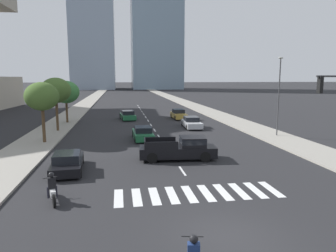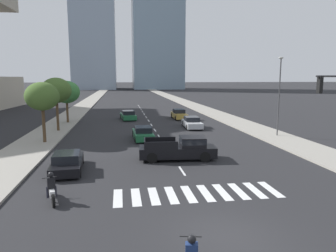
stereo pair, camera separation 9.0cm
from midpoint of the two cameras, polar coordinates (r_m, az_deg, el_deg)
name	(u,v)px [view 1 (the left image)]	position (r m, az deg, el deg)	size (l,w,h in m)	color
ground_plane	(228,237)	(12.63, 10.63, -19.33)	(800.00, 800.00, 0.00)	#232326
sidewalk_east	(233,121)	(43.67, 11.80, 0.93)	(4.00, 260.00, 0.15)	gray
sidewalk_west	(59,125)	(41.59, -19.36, 0.23)	(4.00, 260.00, 0.15)	gray
crosswalk_near	(198,193)	(16.58, 5.30, -12.14)	(8.55, 2.41, 0.01)	silver
lane_divider_center	(148,121)	(43.58, -3.71, 0.99)	(0.14, 50.00, 0.01)	silver
motorcycle_trailing	(52,190)	(16.33, -20.55, -10.85)	(0.92, 2.10, 1.49)	black
pickup_truck	(181,149)	(22.84, 2.33, -4.13)	(5.65, 2.30, 1.67)	black
sedan_green_0	(143,134)	(30.23, -4.71, -1.38)	(1.89, 4.51, 1.28)	#1E6038
sedan_green_1	(128,115)	(44.92, -7.43, 1.93)	(2.30, 4.82, 1.30)	#1E6038
sedan_gold_2	(179,114)	(45.44, 1.90, 2.12)	(1.83, 4.43, 1.38)	#B28E38
sedan_silver_3	(192,123)	(37.40, 4.25, 0.61)	(1.98, 4.76, 1.31)	#B7BABF
sedan_black_4	(67,162)	(21.08, -18.00, -6.34)	(2.10, 4.63, 1.23)	black
street_lamp_east	(279,91)	(33.04, 19.53, 6.09)	(0.50, 0.24, 7.78)	#3F3F42
street_tree_nearest	(42,97)	(30.01, -22.12, 4.99)	(2.98, 2.98, 5.40)	#4C3823
street_tree_second	(56,91)	(36.20, -19.87, 6.10)	(3.24, 3.24, 5.79)	#4C3823
street_tree_third	(66,92)	(42.62, -18.20, 5.89)	(3.41, 3.41, 5.39)	#4C3823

